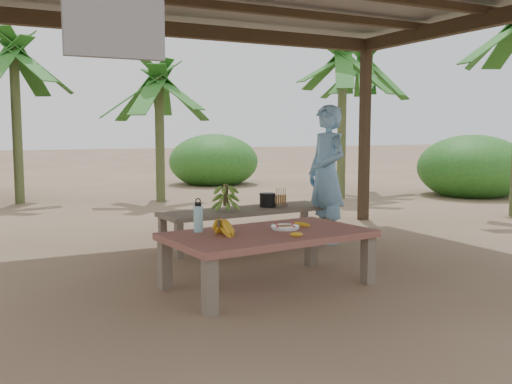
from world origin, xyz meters
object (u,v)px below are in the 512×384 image
work_table (268,239)px  plate (285,227)px  water_flask (198,218)px  woman (327,174)px  bench (248,213)px  ripe_banana_bunch (219,227)px  cooking_pot (267,200)px

work_table → plate: size_ratio=7.29×
water_flask → woman: bearing=29.5°
work_table → bench: size_ratio=0.84×
water_flask → ripe_banana_bunch: bearing=-73.0°
work_table → woman: bearing=36.7°
work_table → woman: 2.25m
bench → woman: 1.10m
bench → water_flask: water_flask is taller
plate → water_flask: bearing=163.3°
plate → cooking_pot: cooking_pot is taller
work_table → ripe_banana_bunch: ripe_banana_bunch is taller
bench → plate: bearing=-110.2°
work_table → water_flask: water_flask is taller
ripe_banana_bunch → plate: ripe_banana_bunch is taller
work_table → woman: woman is taller
ripe_banana_bunch → cooking_pot: (1.43, 1.83, -0.05)m
water_flask → woman: size_ratio=0.18×
work_table → plate: 0.22m
work_table → bench: (0.66, 1.78, -0.04)m
work_table → ripe_banana_bunch: 0.50m
bench → woman: bearing=-21.4°
ripe_banana_bunch → cooking_pot: size_ratio=1.32×
water_flask → bench: bearing=51.0°
water_flask → cooking_pot: bearing=45.7°
ripe_banana_bunch → water_flask: bearing=107.0°
ripe_banana_bunch → woman: 2.60m
water_flask → work_table: bearing=-25.7°
cooking_pot → woman: size_ratio=0.11×
work_table → ripe_banana_bunch: bearing=174.4°
cooking_pot → woman: woman is taller
work_table → water_flask: (-0.56, 0.27, 0.19)m
bench → plate: 1.80m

